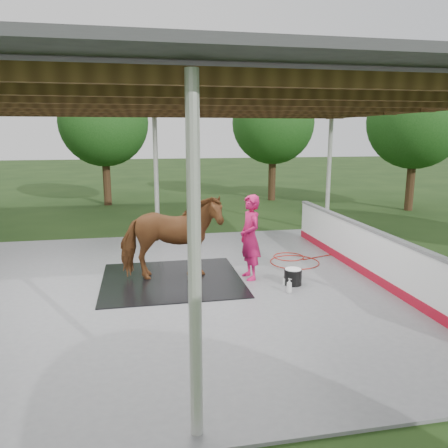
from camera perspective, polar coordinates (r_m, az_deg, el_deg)
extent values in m
plane|color=#1E3814|center=(9.55, -7.29, -8.57)|extent=(100.00, 100.00, 0.00)
cube|color=slate|center=(9.54, -7.30, -8.43)|extent=(12.00, 10.00, 0.05)
cylinder|color=beige|center=(4.47, -3.87, -5.52)|extent=(0.14, 0.14, 3.85)
cylinder|color=beige|center=(13.72, -8.84, 6.08)|extent=(0.14, 0.14, 3.85)
cylinder|color=beige|center=(15.05, 13.53, 6.39)|extent=(0.14, 0.14, 3.85)
cube|color=brown|center=(4.50, -4.55, 18.71)|extent=(12.00, 0.10, 0.18)
cube|color=brown|center=(5.99, -6.27, 16.95)|extent=(12.00, 0.10, 0.18)
cube|color=brown|center=(7.48, -7.28, 15.88)|extent=(12.00, 0.10, 0.18)
cube|color=brown|center=(8.97, -7.95, 15.16)|extent=(12.00, 0.10, 0.18)
cube|color=brown|center=(10.47, -8.43, 14.65)|extent=(12.00, 0.10, 0.18)
cube|color=brown|center=(11.96, -8.79, 14.26)|extent=(12.00, 0.10, 0.18)
cube|color=brown|center=(13.46, -9.06, 13.96)|extent=(12.00, 0.10, 0.18)
cube|color=brown|center=(10.91, 24.51, 13.62)|extent=(0.12, 10.00, 0.18)
cube|color=#38383A|center=(8.99, -7.99, 16.43)|extent=(12.60, 10.60, 0.10)
cube|color=#A80E22|center=(10.77, 18.00, -5.84)|extent=(0.14, 8.00, 0.20)
cube|color=white|center=(10.64, 18.20, -3.27)|extent=(0.12, 8.00, 1.00)
cube|color=slate|center=(10.52, 18.38, -0.53)|extent=(0.16, 8.00, 0.06)
cylinder|color=#382314|center=(21.11, -15.04, 5.38)|extent=(0.36, 0.36, 2.20)
sphere|color=#194714|center=(21.00, -15.44, 12.72)|extent=(4.00, 4.00, 4.00)
cylinder|color=#382314|center=(22.04, 6.28, 5.97)|extent=(0.36, 0.36, 2.20)
sphere|color=#194714|center=(21.94, 6.44, 13.00)|extent=(4.00, 4.00, 4.00)
cylinder|color=#382314|center=(20.60, 23.14, 4.69)|extent=(0.36, 0.36, 2.20)
sphere|color=#194714|center=(20.49, 23.76, 12.19)|extent=(4.00, 4.00, 4.00)
cube|color=black|center=(10.01, -6.81, -7.21)|extent=(3.09, 2.90, 0.02)
imported|color=brown|center=(9.74, -6.95, -1.80)|extent=(2.35, 1.22, 1.92)
imported|color=#C51556|center=(9.82, 3.44, -1.74)|extent=(0.56, 0.76, 1.92)
cylinder|color=black|center=(9.73, 8.98, -6.85)|extent=(0.39, 0.39, 0.34)
cylinder|color=white|center=(9.68, 9.01, -5.89)|extent=(0.36, 0.36, 0.03)
imported|color=silver|center=(9.22, 8.51, -7.99)|extent=(0.17, 0.17, 0.31)
imported|color=#338CD8|center=(9.71, 8.01, -7.25)|extent=(0.13, 0.13, 0.22)
torus|color=#A2160B|center=(11.38, 9.20, -4.92)|extent=(1.26, 1.26, 0.02)
torus|color=#A2160B|center=(11.84, 8.44, -4.24)|extent=(0.81, 0.81, 0.02)
cylinder|color=#A2160B|center=(12.10, 12.98, -4.07)|extent=(1.40, 0.48, 0.02)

